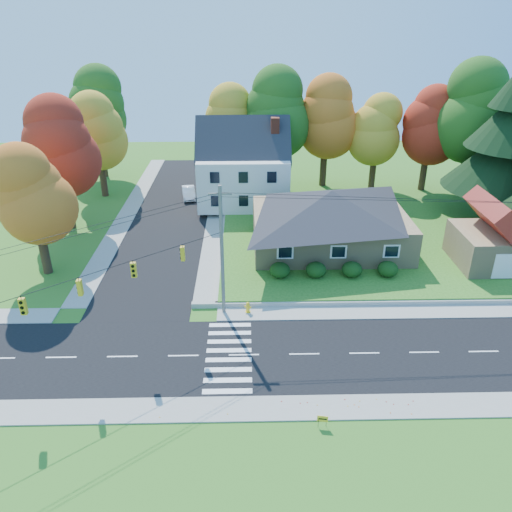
% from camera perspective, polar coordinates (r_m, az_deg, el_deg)
% --- Properties ---
extents(ground, '(120.00, 120.00, 0.00)m').
position_cam_1_polar(ground, '(33.58, -1.39, -11.25)').
color(ground, '#3D7923').
extents(road_main, '(90.00, 8.00, 0.02)m').
position_cam_1_polar(road_main, '(33.57, -1.39, -11.24)').
color(road_main, black).
rests_on(road_main, ground).
extents(road_cross, '(8.00, 44.00, 0.02)m').
position_cam_1_polar(road_cross, '(57.06, -9.50, 4.90)').
color(road_cross, black).
rests_on(road_cross, ground).
extents(sidewalk_north, '(90.00, 2.00, 0.08)m').
position_cam_1_polar(sidewalk_north, '(37.65, -1.40, -6.57)').
color(sidewalk_north, '#9C9A90').
rests_on(sidewalk_north, ground).
extents(sidewalk_south, '(90.00, 2.00, 0.08)m').
position_cam_1_polar(sidewalk_south, '(29.74, -1.38, -17.06)').
color(sidewalk_south, '#9C9A90').
rests_on(sidewalk_south, ground).
extents(lawn, '(30.00, 30.00, 0.50)m').
position_cam_1_polar(lawn, '(53.31, 12.73, 3.32)').
color(lawn, '#3D7923').
rests_on(lawn, ground).
extents(ranch_house, '(14.60, 10.60, 5.40)m').
position_cam_1_polar(ranch_house, '(46.63, 8.46, 4.34)').
color(ranch_house, tan).
rests_on(ranch_house, lawn).
extents(colonial_house, '(10.40, 8.40, 9.60)m').
position_cam_1_polar(colonial_house, '(56.90, -1.42, 10.06)').
color(colonial_house, silver).
rests_on(colonial_house, lawn).
extents(garage, '(7.30, 6.30, 4.60)m').
position_cam_1_polar(garage, '(47.72, 26.02, 1.83)').
color(garage, tan).
rests_on(garage, lawn).
extents(hedge_row, '(10.70, 1.70, 1.27)m').
position_cam_1_polar(hedge_row, '(41.88, 8.90, -1.54)').
color(hedge_row, '#163A10').
rests_on(hedge_row, lawn).
extents(traffic_infrastructure, '(38.10, 10.66, 10.00)m').
position_cam_1_polar(traffic_infrastructure, '(31.90, -1.76, -2.40)').
color(traffic_infrastructure, '#666059').
rests_on(traffic_infrastructure, ground).
extents(tree_lot_0, '(6.72, 6.72, 12.51)m').
position_cam_1_polar(tree_lot_0, '(61.89, -3.42, 14.90)').
color(tree_lot_0, '#3F2A19').
rests_on(tree_lot_0, lawn).
extents(tree_lot_1, '(7.84, 7.84, 14.60)m').
position_cam_1_polar(tree_lot_1, '(60.74, 2.41, 15.96)').
color(tree_lot_1, '#3F2A19').
rests_on(tree_lot_1, lawn).
extents(tree_lot_2, '(7.28, 7.28, 13.56)m').
position_cam_1_polar(tree_lot_2, '(62.49, 8.05, 15.42)').
color(tree_lot_2, '#3F2A19').
rests_on(tree_lot_2, lawn).
extents(tree_lot_3, '(6.16, 6.16, 11.47)m').
position_cam_1_polar(tree_lot_3, '(63.01, 13.66, 13.83)').
color(tree_lot_3, '#3F2A19').
rests_on(tree_lot_3, lawn).
extents(tree_lot_4, '(6.72, 6.72, 12.51)m').
position_cam_1_polar(tree_lot_4, '(63.73, 19.32, 13.86)').
color(tree_lot_4, '#3F2A19').
rests_on(tree_lot_4, lawn).
extents(tree_lot_5, '(8.40, 8.40, 15.64)m').
position_cam_1_polar(tree_lot_5, '(63.07, 23.72, 14.87)').
color(tree_lot_5, '#3F2A19').
rests_on(tree_lot_5, lawn).
extents(tree_west_0, '(6.16, 6.16, 11.47)m').
position_cam_1_polar(tree_west_0, '(44.34, -24.21, 6.48)').
color(tree_west_0, '#3F2A19').
rests_on(tree_west_0, ground).
extents(tree_west_1, '(7.28, 7.28, 13.56)m').
position_cam_1_polar(tree_west_1, '(53.30, -21.67, 11.45)').
color(tree_west_1, '#3F2A19').
rests_on(tree_west_1, ground).
extents(tree_west_2, '(6.72, 6.72, 12.51)m').
position_cam_1_polar(tree_west_2, '(62.41, -17.76, 13.37)').
color(tree_west_2, '#3F2A19').
rests_on(tree_west_2, ground).
extents(tree_west_3, '(7.84, 7.84, 14.60)m').
position_cam_1_polar(tree_west_3, '(70.27, -17.82, 15.79)').
color(tree_west_3, '#3F2A19').
rests_on(tree_west_3, ground).
extents(white_car, '(2.08, 4.27, 1.35)m').
position_cam_1_polar(white_car, '(61.22, -7.70, 7.19)').
color(white_car, white).
rests_on(white_car, road_cross).
extents(fire_hydrant, '(0.53, 0.41, 0.92)m').
position_cam_1_polar(fire_hydrant, '(37.55, -0.93, -5.94)').
color(fire_hydrant, yellow).
rests_on(fire_hydrant, ground).
extents(yard_sign, '(0.59, 0.12, 0.74)m').
position_cam_1_polar(yard_sign, '(28.69, 7.61, -17.99)').
color(yard_sign, black).
rests_on(yard_sign, ground).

